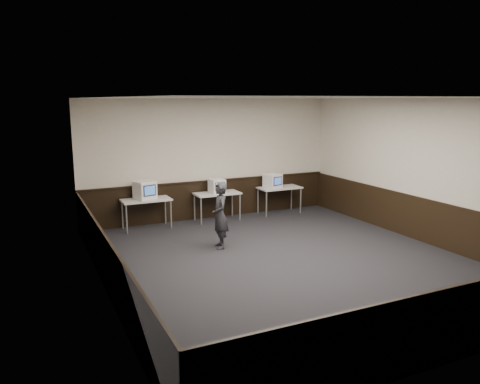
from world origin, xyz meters
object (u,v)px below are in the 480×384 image
emac_center (217,186)px  person (220,216)px  desk_center (217,195)px  desk_right (280,190)px  emac_left (145,190)px  emac_right (273,181)px  desk_left (146,202)px

emac_center → person: 2.35m
desk_center → desk_right: bearing=0.0°
desk_right → person: bearing=-141.2°
person → emac_left: bearing=-145.0°
desk_center → emac_center: 0.26m
emac_right → person: (-2.51, -2.18, -0.23)m
desk_left → desk_center: same height
emac_center → desk_right: bearing=-2.7°
emac_left → desk_left: bearing=-80.3°
desk_center → emac_right: (1.66, -0.02, 0.27)m
desk_left → emac_left: bearing=115.8°
emac_left → person: 2.49m
desk_left → desk_right: 3.80m
emac_right → emac_left: bearing=166.2°
desk_center → emac_right: 1.69m
desk_left → emac_right: bearing=-0.3°
emac_left → desk_right: bearing=-16.5°
person → emac_center: bearing=168.6°
emac_center → person: size_ratio=0.29×
desk_center → emac_left: emac_left is taller
emac_left → person: (1.07, -2.24, -0.26)m
desk_center → emac_left: (-1.91, 0.03, 0.30)m
emac_center → emac_left: bearing=175.3°
desk_left → emac_right: 3.57m
desk_right → emac_left: bearing=179.5°
person → desk_center: bearing=168.5°
emac_left → emac_center: size_ratio=1.39×
desk_center → person: bearing=-110.9°
desk_center → person: 2.36m
desk_right → desk_center: bearing=180.0°
desk_left → person: (1.06, -2.20, 0.04)m
emac_left → emac_right: size_ratio=1.16×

